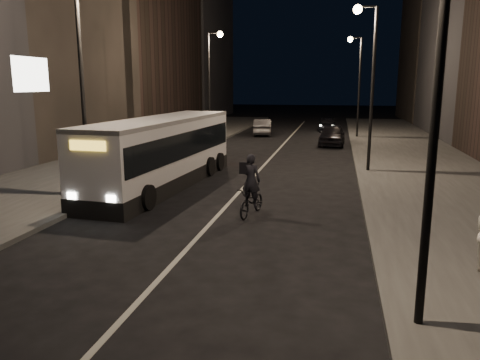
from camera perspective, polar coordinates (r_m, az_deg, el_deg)
The scene contains 14 objects.
ground at distance 13.88m, azimuth -5.59°, elevation -7.41°, with size 180.00×180.00×0.00m, color black.
sidewalk_right at distance 27.26m, azimuth 21.16°, elevation 1.50°, with size 7.00×70.00×0.16m, color #3A3A37.
sidewalk_left at distance 29.63m, azimuth -13.29°, elevation 2.73°, with size 7.00×70.00×0.16m, color #3A3A37.
building_row_left at distance 46.07m, azimuth -14.92°, elevation 19.38°, with size 8.00×61.00×22.00m, color black.
streetlight_right_near at distance 8.66m, azimuth 21.66°, elevation 16.43°, with size 1.20×0.44×8.12m.
streetlight_right_mid at distance 24.56m, azimuth 15.35°, elevation 13.22°, with size 1.20×0.44×8.12m.
streetlight_right_far at distance 40.54m, azimuth 14.03°, elevation 12.52°, with size 1.20×0.44×8.12m.
streetlight_left_near at distance 18.97m, azimuth -18.16°, elevation 13.64°, with size 1.20×0.44×8.12m.
streetlight_left_far at distance 35.75m, azimuth -3.41°, elevation 13.00°, with size 1.20×0.44×8.12m.
city_bus at distance 21.10m, azimuth -9.40°, elevation 3.71°, with size 3.28×11.44×3.04m.
cyclist_on_bicycle at distance 16.19m, azimuth 1.42°, elevation -1.86°, with size 1.05×2.01×2.21m.
car_near at distance 35.69m, azimuth 11.15°, elevation 5.42°, with size 1.83×4.55×1.55m, color black.
car_mid at distance 42.06m, azimuth 2.75°, elevation 6.46°, with size 1.51×4.33×1.43m, color #37373A.
car_far at distance 47.00m, azimuth 10.56°, elevation 6.68°, with size 1.65×4.05×1.18m, color black.
Camera 1 is at (3.97, -12.51, 4.53)m, focal length 35.00 mm.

